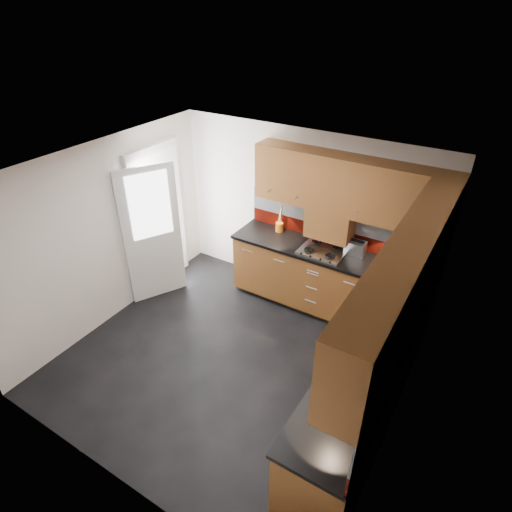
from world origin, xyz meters
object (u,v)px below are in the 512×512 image
Objects in this scene: toaster at (355,248)px; food_processor at (389,328)px; gas_hob at (323,250)px; utensil_pot at (280,226)px.

toaster is 1.60m from food_processor.
toaster is (0.38, 0.16, 0.08)m from gas_hob.
utensil_pot is at bearing 178.72° from toaster.
food_processor is (1.97, -1.39, 0.05)m from utensil_pot.
utensil_pot is 1.48× the size of toaster.
utensil_pot reaches higher than gas_hob.
toaster is (1.13, -0.03, 0.00)m from utensil_pot.
utensil_pot is 1.13m from toaster.
food_processor reaches higher than toaster.
gas_hob is at bearing -156.69° from toaster.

